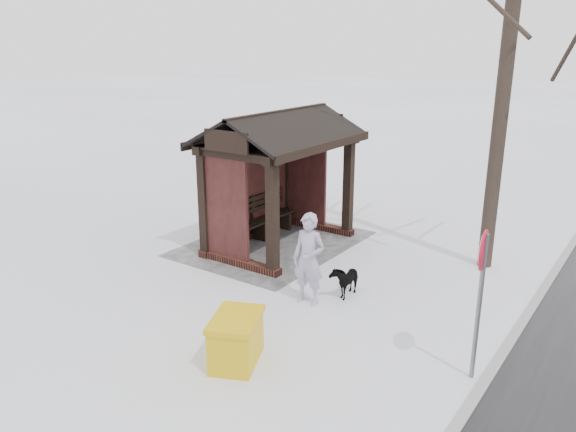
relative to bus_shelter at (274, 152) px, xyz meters
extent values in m
plane|color=white|center=(0.00, 0.16, -2.17)|extent=(120.00, 120.00, 0.00)
cube|color=gray|center=(0.00, 5.66, -2.16)|extent=(120.00, 0.15, 0.06)
cube|color=gray|center=(0.00, -0.04, -2.16)|extent=(4.20, 3.20, 0.02)
cube|color=#371714|center=(0.00, -0.74, -2.09)|extent=(3.30, 0.22, 0.16)
cube|color=#371714|center=(-1.50, 0.16, -2.09)|extent=(0.22, 2.10, 0.16)
cube|color=#371714|center=(1.50, 0.16, -2.09)|extent=(0.22, 2.10, 0.16)
cube|color=black|center=(-1.50, 1.06, -1.02)|extent=(0.20, 0.20, 2.30)
cube|color=black|center=(1.50, 1.06, -1.02)|extent=(0.20, 0.20, 2.30)
cube|color=black|center=(-1.50, -0.74, -1.02)|extent=(0.20, 0.20, 2.30)
cube|color=black|center=(1.50, -0.74, -1.02)|extent=(0.20, 0.20, 2.30)
cube|color=black|center=(0.00, -0.74, -0.94)|extent=(2.80, 0.08, 2.14)
cube|color=black|center=(-1.50, -0.16, -0.94)|extent=(0.08, 1.17, 2.14)
cube|color=black|center=(1.50, -0.16, -0.94)|extent=(0.08, 1.17, 2.14)
cube|color=black|center=(0.00, 1.06, 0.19)|extent=(3.40, 0.20, 0.18)
cube|color=black|center=(0.00, -0.74, 0.19)|extent=(3.40, 0.20, 0.18)
cylinder|color=black|center=(-1.50, 4.36, 2.11)|extent=(0.29, 0.29, 8.55)
imported|color=#A69CB7|center=(2.10, 2.30, -1.33)|extent=(0.44, 0.63, 1.67)
imported|color=black|center=(1.44, 2.67, -1.85)|extent=(0.76, 0.39, 0.62)
cube|color=gold|center=(4.36, 2.52, -1.84)|extent=(1.07, 0.92, 0.65)
cube|color=gold|center=(4.36, 2.52, -1.47)|extent=(1.14, 0.98, 0.08)
cylinder|color=slate|center=(2.77, 5.46, -1.11)|extent=(0.06, 0.06, 2.12)
cylinder|color=red|center=(2.77, 5.44, -0.28)|extent=(0.55, 0.10, 0.55)
cylinder|color=white|center=(2.77, 5.42, -0.28)|extent=(0.42, 0.08, 0.42)
camera|label=1|loc=(9.83, 7.29, 2.31)|focal=35.00mm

